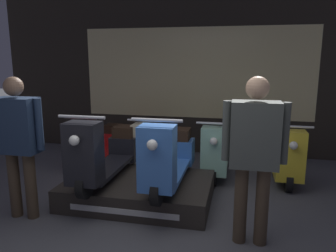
% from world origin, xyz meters
% --- Properties ---
extents(ground_plane, '(30.00, 30.00, 0.00)m').
position_xyz_m(ground_plane, '(0.00, 0.00, 0.00)').
color(ground_plane, '#4C4C51').
extents(shop_wall_back, '(7.93, 0.09, 3.20)m').
position_xyz_m(shop_wall_back, '(0.00, 3.52, 1.60)').
color(shop_wall_back, '#28231E').
rests_on(shop_wall_back, ground_plane).
extents(display_platform, '(1.85, 1.21, 0.28)m').
position_xyz_m(display_platform, '(-0.39, 1.07, 0.14)').
color(display_platform, '#2D2823').
rests_on(display_platform, ground_plane).
extents(scooter_display_left, '(0.54, 1.72, 0.94)m').
position_xyz_m(scooter_display_left, '(-0.80, 1.00, 0.64)').
color(scooter_display_left, black).
rests_on(scooter_display_left, display_platform).
extents(scooter_display_right, '(0.54, 1.72, 0.94)m').
position_xyz_m(scooter_display_right, '(0.03, 1.00, 0.64)').
color(scooter_display_right, black).
rests_on(scooter_display_right, display_platform).
extents(scooter_backrow_0, '(0.54, 1.72, 0.94)m').
position_xyz_m(scooter_backrow_0, '(-1.55, 2.40, 0.36)').
color(scooter_backrow_0, black).
rests_on(scooter_backrow_0, ground_plane).
extents(scooter_backrow_1, '(0.54, 1.72, 0.94)m').
position_xyz_m(scooter_backrow_1, '(-0.52, 2.40, 0.36)').
color(scooter_backrow_1, black).
rests_on(scooter_backrow_1, ground_plane).
extents(scooter_backrow_2, '(0.54, 1.72, 0.94)m').
position_xyz_m(scooter_backrow_2, '(0.52, 2.40, 0.36)').
color(scooter_backrow_2, black).
rests_on(scooter_backrow_2, ground_plane).
extents(scooter_backrow_3, '(0.54, 1.72, 0.94)m').
position_xyz_m(scooter_backrow_3, '(1.56, 2.40, 0.36)').
color(scooter_backrow_3, black).
rests_on(scooter_backrow_3, ground_plane).
extents(person_left_browsing, '(0.63, 0.27, 1.63)m').
position_xyz_m(person_left_browsing, '(-1.56, 0.36, 0.98)').
color(person_left_browsing, '#473828').
rests_on(person_left_browsing, ground_plane).
extents(person_right_browsing, '(0.61, 0.25, 1.66)m').
position_xyz_m(person_right_browsing, '(1.00, 0.36, 0.99)').
color(person_right_browsing, '#473828').
rests_on(person_right_browsing, ground_plane).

